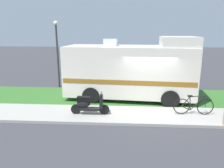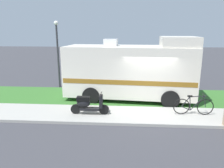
# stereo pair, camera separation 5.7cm
# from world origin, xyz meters

# --- Properties ---
(ground_plane) EXTENTS (80.00, 80.00, 0.00)m
(ground_plane) POSITION_xyz_m (0.00, 0.00, 0.00)
(ground_plane) COLOR #38383D
(sidewalk) EXTENTS (24.00, 2.00, 0.12)m
(sidewalk) POSITION_xyz_m (0.00, -1.20, 0.06)
(sidewalk) COLOR #9E9B93
(sidewalk) RESTS_ON ground
(grass_strip) EXTENTS (24.00, 3.40, 0.08)m
(grass_strip) POSITION_xyz_m (0.00, 1.50, 0.04)
(grass_strip) COLOR #336628
(grass_strip) RESTS_ON ground
(motorhome_rv) EXTENTS (6.96, 2.94, 3.42)m
(motorhome_rv) POSITION_xyz_m (-0.84, 1.32, 1.63)
(motorhome_rv) COLOR silver
(motorhome_rv) RESTS_ON ground
(scooter) EXTENTS (1.70, 0.50, 0.97)m
(scooter) POSITION_xyz_m (-2.75, -1.32, 0.58)
(scooter) COLOR black
(scooter) RESTS_ON ground
(bicycle) EXTENTS (1.74, 0.52, 0.91)m
(bicycle) POSITION_xyz_m (1.85, -1.06, 0.52)
(bicycle) COLOR black
(bicycle) RESTS_ON ground
(pickup_truck_near) EXTENTS (5.68, 2.30, 1.80)m
(pickup_truck_near) POSITION_xyz_m (-0.19, 6.35, 0.97)
(pickup_truck_near) COLOR #1E2328
(pickup_truck_near) RESTS_ON ground
(street_lamp_post) EXTENTS (0.28, 0.28, 4.31)m
(street_lamp_post) POSITION_xyz_m (-5.58, 3.60, 2.61)
(street_lamp_post) COLOR #333338
(street_lamp_post) RESTS_ON ground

